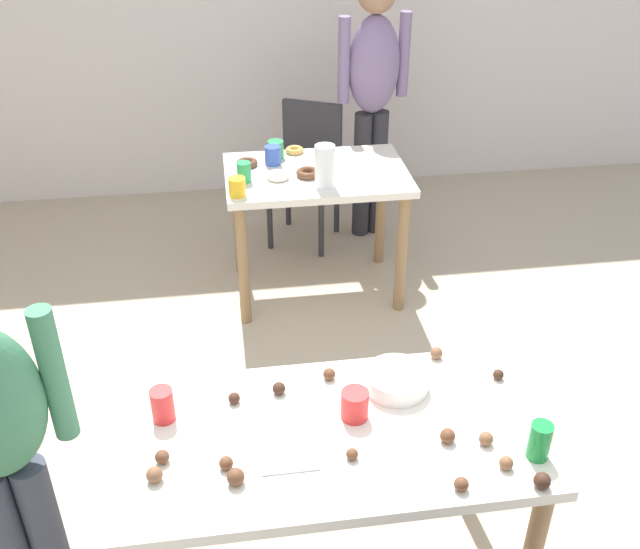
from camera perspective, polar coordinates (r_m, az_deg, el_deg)
The scene contains 35 objects.
ground_plane at distance 3.03m, azimuth 0.84°, elevation -19.03°, with size 6.40×6.40×0.00m, color tan.
wall_back at distance 5.19m, azimuth -4.91°, elevation 20.23°, with size 6.40×0.10×2.60m, color silver.
dining_table_near at distance 2.37m, azimuth 0.47°, elevation -13.92°, with size 1.33×0.67×0.75m.
dining_table_far at distance 4.00m, azimuth -0.28°, elevation 6.36°, with size 0.97×0.65×0.75m.
chair_far_table at distance 4.66m, azimuth -1.00°, elevation 8.55°, with size 0.53×0.53×0.87m.
person_adult_far at distance 4.53m, azimuth 4.16°, elevation 14.42°, with size 0.46×0.26×1.63m.
mixing_bowl at distance 2.45m, azimuth 5.98°, elevation -8.19°, with size 0.21×0.21×0.06m, color white.
soda_can at distance 2.28m, azimuth 16.74°, elevation -12.31°, with size 0.07×0.07×0.12m, color #198438.
fork_near at distance 2.19m, azimuth -2.27°, elevation -15.04°, with size 0.17×0.02×0.01m, color silver.
cup_near_0 at distance 2.32m, azimuth 2.72°, elevation -10.10°, with size 0.09×0.09×0.10m, color red.
cup_near_1 at distance 2.36m, azimuth -12.17°, elevation -9.91°, with size 0.07×0.07×0.11m, color red.
cake_ball_0 at distance 2.55m, azimuth 13.72°, elevation -7.59°, with size 0.04×0.04×0.04m, color #3D2319.
cake_ball_1 at distance 2.29m, azimuth 9.91°, elevation -12.28°, with size 0.05×0.05×0.05m, color brown.
cake_ball_2 at distance 2.22m, azimuth 16.92°, elevation -15.13°, with size 0.05×0.05×0.05m, color #3D2319.
cake_ball_3 at distance 2.42m, azimuth -3.22°, elevation -8.86°, with size 0.04×0.04×0.04m, color #3D2319.
cake_ball_4 at distance 2.30m, azimuth 12.81°, elevation -12.37°, with size 0.04×0.04×0.04m, color brown.
cake_ball_5 at distance 2.40m, azimuth -6.71°, elevation -9.55°, with size 0.04×0.04×0.04m, color #3D2319.
cake_ball_6 at distance 2.47m, azimuth 0.74°, elevation -7.84°, with size 0.04×0.04×0.04m, color brown.
cake_ball_7 at distance 2.59m, azimuth 9.06°, elevation -6.07°, with size 0.04×0.04×0.04m, color brown.
cake_ball_8 at distance 2.21m, azimuth 2.53°, elevation -13.81°, with size 0.04×0.04×0.04m, color brown.
cake_ball_9 at distance 2.25m, azimuth -12.20°, elevation -13.72°, with size 0.04×0.04×0.04m, color brown.
cake_ball_10 at distance 2.16m, azimuth 10.95°, elevation -15.74°, with size 0.04×0.04×0.04m, color brown.
cake_ball_11 at distance 2.25m, azimuth 14.30°, elevation -14.04°, with size 0.04×0.04×0.04m, color brown.
cake_ball_12 at distance 2.20m, azimuth -12.77°, elevation -14.98°, with size 0.05×0.05×0.05m, color brown.
cake_ball_13 at distance 2.15m, azimuth -6.59°, elevation -15.40°, with size 0.05×0.05×0.05m, color brown.
cake_ball_14 at distance 2.20m, azimuth -7.33°, elevation -14.37°, with size 0.04×0.04×0.04m, color brown.
pitcher_far at distance 3.73m, azimuth 0.38°, elevation 8.44°, with size 0.10×0.10×0.22m, color white.
cup_far_0 at distance 4.11m, azimuth -3.47°, elevation 9.71°, with size 0.09×0.09×0.10m, color green.
cup_far_1 at distance 3.82m, azimuth -5.93°, elevation 7.94°, with size 0.07×0.07×0.11m, color green.
cup_far_2 at distance 3.68m, azimuth -6.47°, elevation 6.79°, with size 0.08×0.08×0.10m, color yellow.
cup_far_3 at distance 4.02m, azimuth -3.70°, elevation 9.25°, with size 0.09×0.09×0.10m, color #3351B2.
donut_far_0 at distance 4.02m, azimuth -5.71°, elevation 8.65°, with size 0.12×0.12×0.03m, color brown.
donut_far_1 at distance 4.18m, azimuth -2.00°, elevation 9.66°, with size 0.10×0.10×0.03m, color gold.
donut_far_2 at distance 3.88m, azimuth -0.94°, elevation 7.91°, with size 0.13×0.13×0.04m, color brown.
donut_far_3 at distance 3.86m, azimuth -3.31°, elevation 7.69°, with size 0.12×0.12×0.03m, color white.
Camera 1 is at (-0.31, -1.88, 2.35)m, focal length 41.08 mm.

